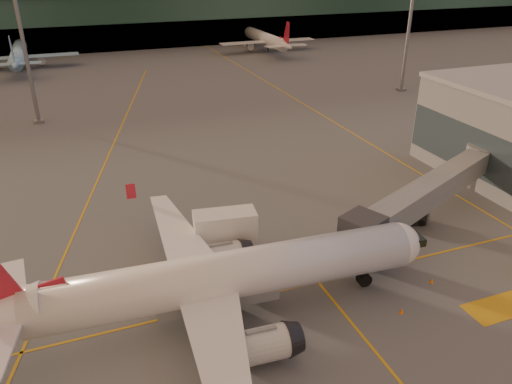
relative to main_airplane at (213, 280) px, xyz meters
name	(u,v)px	position (x,y,z in m)	size (l,w,h in m)	color
ground	(292,329)	(5.52, -3.60, -3.85)	(600.00, 600.00, 0.00)	#4C4F54
taxi_markings	(127,154)	(-1.80, 40.89, -3.84)	(100.12, 173.00, 0.01)	#C99012
terminal	(105,18)	(5.52, 138.19, 4.92)	(400.00, 20.00, 17.60)	#19382D
mast_west_near	(22,38)	(-14.48, 62.40, 11.02)	(2.40, 2.40, 25.60)	slate
mast_east_near	(410,20)	(60.52, 58.40, 11.02)	(2.40, 2.40, 25.60)	slate
main_airplane	(213,280)	(0.00, 0.00, 0.00)	(39.22, 35.33, 11.84)	white
jet_bridge	(438,188)	(28.44, 7.47, 0.25)	(28.84, 15.04, 5.86)	slate
catering_truck	(226,231)	(3.96, 9.05, -1.11)	(6.52, 3.63, 4.81)	#A6171E
pushback_tug	(408,216)	(25.27, 7.96, -3.06)	(4.18, 3.02, 1.94)	black
cone_nose	(432,281)	(20.43, -2.51, -3.61)	(0.38, 0.38, 0.49)	orange
cone_wing_left	(172,227)	(-0.14, 16.06, -3.57)	(0.45, 0.45, 0.57)	orange
cone_fwd	(402,311)	(15.17, -5.14, -3.61)	(0.38, 0.38, 0.48)	orange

